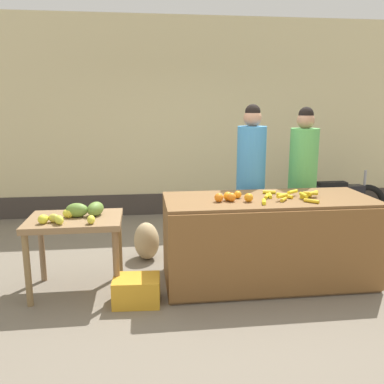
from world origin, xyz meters
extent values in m
plane|color=#756B5B|center=(0.00, 0.00, 0.00)|extent=(24.00, 24.00, 0.00)
cube|color=beige|center=(0.00, 2.97, 1.63)|extent=(9.50, 0.20, 3.25)
cube|color=#3F3833|center=(0.00, 2.86, 0.18)|extent=(9.50, 0.04, 0.36)
cube|color=brown|center=(0.46, 0.00, 0.46)|extent=(2.16, 0.87, 0.91)
cube|color=brown|center=(0.46, -0.45, 0.46)|extent=(2.16, 0.03, 0.85)
cube|color=olive|center=(-1.51, 0.00, 0.74)|extent=(0.91, 0.67, 0.06)
cylinder|color=olive|center=(-1.91, -0.28, 0.35)|extent=(0.06, 0.06, 0.71)
cylinder|color=olive|center=(-1.10, -0.28, 0.35)|extent=(0.06, 0.06, 0.71)
cylinder|color=#866A4D|center=(-1.91, 0.28, 0.35)|extent=(0.06, 0.06, 0.71)
cylinder|color=olive|center=(-1.10, 0.28, 0.35)|extent=(0.06, 0.06, 0.71)
cylinder|color=yellow|center=(0.44, 0.00, 0.93)|extent=(0.10, 0.16, 0.04)
cylinder|color=gold|center=(0.62, 0.03, 0.93)|extent=(0.12, 0.13, 0.04)
cylinder|color=gold|center=(0.64, -0.02, 0.93)|extent=(0.12, 0.15, 0.04)
cylinder|color=gold|center=(0.56, -0.17, 0.93)|extent=(0.10, 0.12, 0.04)
cylinder|color=yellow|center=(0.84, -0.05, 0.93)|extent=(0.14, 0.10, 0.04)
cylinder|color=yellow|center=(0.34, -0.24, 0.93)|extent=(0.08, 0.15, 0.04)
cylinder|color=gold|center=(0.48, 0.02, 0.93)|extent=(0.07, 0.16, 0.04)
cylinder|color=gold|center=(0.81, -0.26, 0.93)|extent=(0.13, 0.13, 0.04)
cylinder|color=gold|center=(0.84, -0.05, 0.93)|extent=(0.14, 0.11, 0.04)
cylinder|color=gold|center=(0.52, 0.19, 0.93)|extent=(0.14, 0.06, 0.04)
cylinder|color=yellow|center=(0.73, 0.04, 0.96)|extent=(0.14, 0.11, 0.04)
cylinder|color=gold|center=(0.79, -0.12, 0.96)|extent=(0.04, 0.14, 0.04)
cylinder|color=gold|center=(0.92, -0.04, 0.96)|extent=(0.14, 0.12, 0.04)
cylinder|color=gold|center=(0.88, -0.06, 0.96)|extent=(0.15, 0.07, 0.04)
cylinder|color=gold|center=(0.55, -0.13, 0.96)|extent=(0.14, 0.11, 0.04)
sphere|color=orange|center=(-0.09, -0.12, 0.96)|extent=(0.09, 0.09, 0.09)
sphere|color=orange|center=(0.01, -0.08, 0.96)|extent=(0.09, 0.09, 0.09)
sphere|color=orange|center=(0.21, -0.15, 0.96)|extent=(0.09, 0.09, 0.09)
sphere|color=orange|center=(0.04, -0.12, 0.96)|extent=(0.09, 0.09, 0.09)
sphere|color=orange|center=(0.14, 0.02, 0.95)|extent=(0.08, 0.08, 0.08)
ellipsoid|color=yellow|center=(-1.32, -0.24, 0.81)|extent=(0.07, 0.10, 0.08)
ellipsoid|color=yellow|center=(-1.55, 0.01, 0.81)|extent=(0.11, 0.12, 0.09)
ellipsoid|color=yellow|center=(-1.76, -0.16, 0.81)|extent=(0.13, 0.13, 0.08)
ellipsoid|color=#D6D93F|center=(-1.61, -0.22, 0.81)|extent=(0.12, 0.13, 0.09)
ellipsoid|color=yellow|center=(-1.55, 0.21, 0.80)|extent=(0.14, 0.14, 0.07)
ellipsoid|color=#D3C748|center=(-1.67, -0.15, 0.81)|extent=(0.13, 0.11, 0.09)
ellipsoid|color=yellow|center=(-1.58, 0.02, 0.81)|extent=(0.11, 0.11, 0.08)
ellipsoid|color=yellow|center=(-1.76, -0.18, 0.81)|extent=(0.12, 0.12, 0.09)
ellipsoid|color=olive|center=(-1.48, 0.03, 0.84)|extent=(0.23, 0.16, 0.14)
ellipsoid|color=olive|center=(-1.31, 0.05, 0.84)|extent=(0.21, 0.26, 0.14)
cylinder|color=#33333D|center=(0.45, 0.68, 0.36)|extent=(0.29, 0.29, 0.72)
cylinder|color=#3F8CCC|center=(0.45, 0.68, 1.17)|extent=(0.34, 0.34, 0.89)
sphere|color=tan|center=(0.45, 0.68, 1.70)|extent=(0.21, 0.21, 0.21)
sphere|color=black|center=(0.45, 0.68, 1.77)|extent=(0.18, 0.18, 0.18)
cylinder|color=#33333D|center=(1.11, 0.73, 0.36)|extent=(0.29, 0.29, 0.71)
cylinder|color=#59B259|center=(1.11, 0.73, 1.14)|extent=(0.34, 0.34, 0.87)
sphere|color=tan|center=(1.11, 0.73, 1.67)|extent=(0.21, 0.21, 0.21)
sphere|color=black|center=(1.11, 0.73, 1.74)|extent=(0.18, 0.18, 0.18)
torus|color=black|center=(2.61, 1.80, 0.33)|extent=(0.65, 0.09, 0.65)
torus|color=black|center=(1.66, 1.80, 0.33)|extent=(0.65, 0.09, 0.65)
cube|color=black|center=(2.14, 1.80, 0.51)|extent=(0.80, 0.18, 0.28)
cube|color=black|center=(2.04, 1.80, 0.67)|extent=(0.44, 0.16, 0.08)
cylinder|color=gray|center=(2.56, 1.80, 0.68)|extent=(0.04, 0.04, 0.40)
cube|color=gold|center=(-0.91, -0.36, 0.13)|extent=(0.46, 0.35, 0.26)
ellipsoid|color=tan|center=(-0.80, 0.79, 0.23)|extent=(0.40, 0.43, 0.46)
camera|label=1|loc=(-0.84, -3.98, 1.86)|focal=38.16mm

